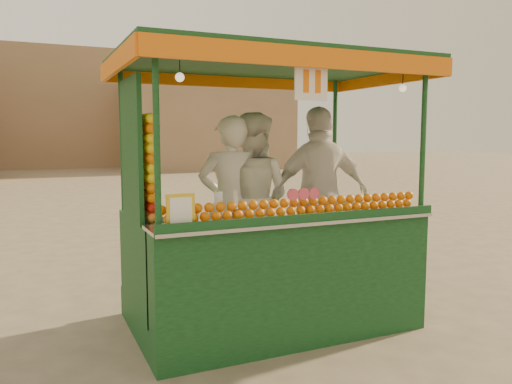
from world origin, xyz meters
name	(u,v)px	position (x,y,z in m)	size (l,w,h in m)	color
ground	(299,311)	(0.00, 0.00, 0.00)	(90.00, 90.00, 0.00)	brown
building_right	(206,125)	(7.00, 24.00, 2.50)	(9.00, 6.00, 5.00)	#987156
building_center	(37,110)	(-2.00, 30.00, 3.50)	(14.00, 7.00, 7.00)	#987156
juice_cart	(266,242)	(-0.50, -0.25, 0.84)	(2.86, 1.86, 2.60)	#0E3415
vendor_left	(230,204)	(-0.73, 0.12, 1.18)	(0.70, 0.52, 1.76)	white
vendor_middle	(251,199)	(-0.46, 0.22, 1.20)	(1.10, 1.10, 1.80)	white
vendor_right	(320,195)	(0.25, 0.00, 1.24)	(1.15, 0.60, 1.87)	silver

